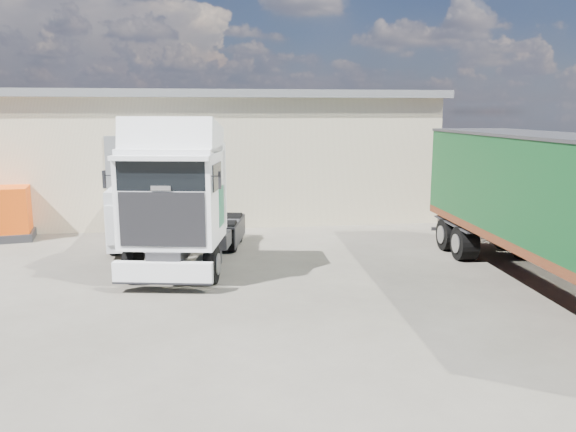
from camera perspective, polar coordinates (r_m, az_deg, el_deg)
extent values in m
plane|color=black|center=(12.29, -6.61, -10.87)|extent=(120.00, 120.00, 0.00)
cube|color=#C0B793|center=(28.12, -20.02, 5.89)|extent=(30.00, 12.00, 5.00)
cube|color=#5A5D5F|center=(28.06, -20.36, 11.28)|extent=(30.60, 12.60, 0.30)
cube|color=#5A5D5F|center=(21.67, -12.74, 3.20)|extent=(4.00, 0.08, 3.60)
cube|color=#5A5D5F|center=(28.06, -20.39, 11.69)|extent=(30.60, 0.40, 0.15)
cube|color=maroon|center=(21.26, 25.50, 0.79)|extent=(0.35, 26.00, 2.50)
cylinder|color=black|center=(15.21, -11.68, -4.75)|extent=(2.55, 1.47, 1.04)
cylinder|color=black|center=(18.45, -9.08, -1.97)|extent=(2.60, 1.48, 1.04)
cylinder|color=black|center=(19.76, -8.28, -1.12)|extent=(2.60, 1.48, 1.04)
cube|color=#2D2D30|center=(17.34, -9.83, -1.57)|extent=(2.07, 6.50, 0.29)
cube|color=silver|center=(14.35, -12.60, -5.64)|extent=(2.49, 0.71, 0.54)
cube|color=silver|center=(15.19, -11.61, 1.81)|extent=(2.82, 2.66, 2.39)
cube|color=black|center=(14.18, -12.66, -0.35)|extent=(2.12, 0.46, 1.37)
cube|color=black|center=(14.04, -12.81, 3.98)|extent=(2.17, 0.46, 0.73)
cube|color=silver|center=(15.23, -11.64, 7.65)|extent=(2.73, 2.31, 1.20)
cube|color=#0D5D3C|center=(15.94, -15.50, 1.07)|extent=(0.15, 0.72, 1.07)
cube|color=#0D5D3C|center=(15.36, -6.77, 1.03)|extent=(0.15, 0.72, 1.07)
cylinder|color=#2D2D30|center=(18.52, -9.00, -0.13)|extent=(1.26, 1.26, 0.12)
cylinder|color=black|center=(18.94, 19.52, -2.13)|extent=(2.54, 1.16, 1.04)
cube|color=#2D2D30|center=(15.45, 25.69, -3.97)|extent=(1.36, 11.76, 0.34)
cube|color=#5F3115|center=(15.38, 25.79, -2.80)|extent=(3.02, 11.84, 0.23)
cube|color=black|center=(15.15, 26.21, 2.32)|extent=(3.02, 11.84, 2.54)
cube|color=#2D2D30|center=(15.04, 26.61, 7.19)|extent=(3.08, 11.90, 0.08)
cylinder|color=black|center=(18.51, -14.41, -2.62)|extent=(2.12, 0.74, 0.73)
cylinder|color=black|center=(21.94, -13.50, -0.55)|extent=(2.12, 0.74, 0.73)
cube|color=silver|center=(20.08, -14.02, 0.71)|extent=(2.13, 5.07, 1.87)
cube|color=silver|center=(18.04, -14.62, -0.58)|extent=(2.04, 1.01, 1.21)
cube|color=black|center=(18.15, -14.64, 1.43)|extent=(1.93, 0.10, 0.66)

